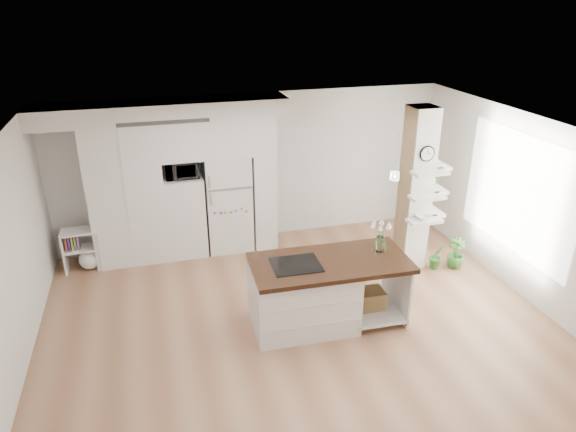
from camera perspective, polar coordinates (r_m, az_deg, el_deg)
name	(u,v)px	position (r m, az deg, el deg)	size (l,w,h in m)	color
floor	(300,326)	(7.32, 1.32, -12.11)	(7.00, 6.00, 0.01)	#AA7C5C
room	(301,203)	(6.41, 1.47, 1.45)	(7.04, 6.04, 2.72)	white
cabinet_wall	(171,173)	(8.79, -12.85, 4.71)	(4.00, 0.71, 2.70)	white
refrigerator	(228,202)	(9.10, -6.71, 1.58)	(0.78, 0.69, 1.75)	white
column	(422,191)	(8.48, 14.71, 2.70)	(0.69, 0.90, 2.70)	silver
window	(517,194)	(8.41, 24.13, 2.26)	(2.40, 2.40, 0.00)	white
pendant_light	(420,168)	(7.10, 14.42, 5.23)	(0.12, 0.12, 0.10)	white
kitchen_island	(312,293)	(7.10, 2.69, -8.50)	(2.17, 1.09, 1.53)	white
bookshelf	(85,252)	(9.16, -21.64, -3.76)	(0.61, 0.36, 0.71)	white
floor_plant_a	(437,256)	(8.93, 16.18, -4.30)	(0.25, 0.20, 0.46)	#387C31
floor_plant_b	(456,253)	(9.05, 18.16, -3.96)	(0.29, 0.29, 0.52)	#387C31
microwave	(182,169)	(8.74, -11.74, 5.14)	(0.54, 0.37, 0.30)	#2D2D2D
shelf_plant	(432,176)	(8.68, 15.74, 4.30)	(0.27, 0.23, 0.30)	#387C31
decor_bowl	(423,217)	(8.39, 14.77, -0.13)	(0.22, 0.22, 0.05)	white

